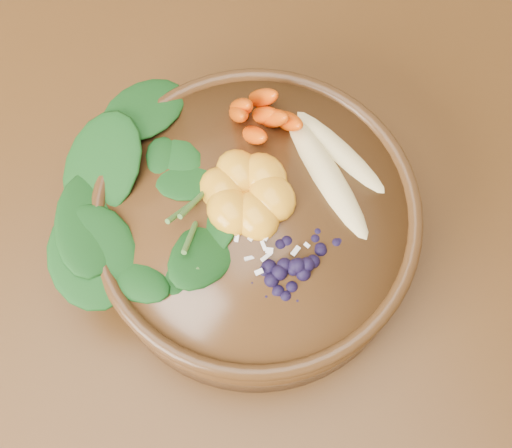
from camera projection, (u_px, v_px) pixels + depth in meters
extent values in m
plane|color=#381E0F|center=(141.00, 411.00, 1.43)|extent=(4.00, 4.00, 0.00)
cylinder|color=#331C0C|center=(349.00, 12.00, 1.35)|extent=(0.07, 0.07, 0.71)
cube|color=#4A2D13|center=(37.00, 336.00, 0.75)|extent=(1.60, 0.90, 0.04)
cylinder|color=#462A12|center=(256.00, 227.00, 0.73)|extent=(0.33, 0.33, 0.09)
ellipsoid|color=#E0CC84|center=(341.00, 146.00, 0.70)|extent=(0.06, 0.17, 0.03)
ellipsoid|color=#E0CC84|center=(328.00, 166.00, 0.68)|extent=(0.04, 0.17, 0.03)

